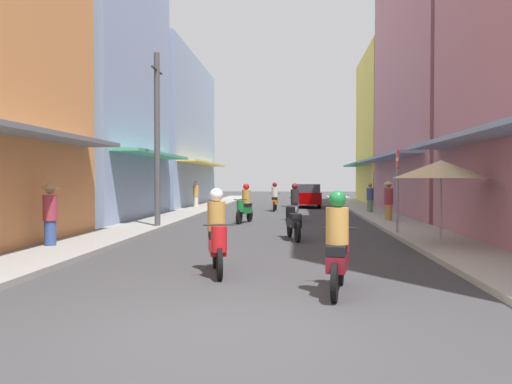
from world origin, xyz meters
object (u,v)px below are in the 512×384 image
motorbike_red (217,235)px  pedestrian_foreground (370,199)px  pedestrian_midway (389,199)px  parked_car (307,195)px  motorbike_green (245,205)px  utility_pole (157,139)px  motorbike_orange (275,198)px  motorbike_black (293,222)px  motorbike_maroon (338,247)px  vendor_umbrella (441,169)px  motorbike_silver (295,204)px  pedestrian_crossing (196,195)px  street_sign_no_entry (397,180)px  pedestrian_far (50,212)px

motorbike_red → pedestrian_foreground: bearing=72.6°
motorbike_red → pedestrian_midway: pedestrian_midway is taller
parked_car → pedestrian_midway: size_ratio=2.43×
motorbike_green → utility_pole: bearing=-135.3°
motorbike_orange → motorbike_black: 13.36m
motorbike_maroon → pedestrian_midway: (3.00, 12.61, 0.26)m
pedestrian_foreground → parked_car: bearing=115.4°
motorbike_maroon → vendor_umbrella: (2.97, 5.25, 1.29)m
motorbike_black → motorbike_silver: size_ratio=0.99×
motorbike_green → vendor_umbrella: vendor_umbrella is taller
pedestrian_crossing → vendor_umbrella: vendor_umbrella is taller
parked_car → motorbike_black: bearing=-92.5°
motorbike_green → vendor_umbrella: (5.66, -7.20, 1.29)m
pedestrian_foreground → street_sign_no_entry: street_sign_no_entry is taller
street_sign_no_entry → motorbike_green: bearing=139.0°
pedestrian_far → utility_pole: bearing=77.8°
vendor_umbrella → motorbike_maroon: bearing=-119.5°
motorbike_orange → motorbike_red: bearing=-90.9°
street_sign_no_entry → motorbike_black: bearing=-161.7°
motorbike_red → pedestrian_midway: size_ratio=1.04×
motorbike_orange → utility_pole: utility_pole is taller
vendor_umbrella → motorbike_red: bearing=-143.4°
motorbike_green → utility_pole: 4.63m
motorbike_black → utility_pole: size_ratio=0.29×
motorbike_black → parked_car: 17.22m
motorbike_green → motorbike_orange: 7.86m
pedestrian_crossing → pedestrian_far: bearing=-90.4°
parked_car → pedestrian_crossing: 6.95m
motorbike_orange → street_sign_no_entry: size_ratio=0.68×
motorbike_orange → vendor_umbrella: size_ratio=0.77×
parked_car → pedestrian_far: size_ratio=2.47×
motorbike_orange → pedestrian_midway: (4.80, -7.65, 0.26)m
utility_pole → pedestrian_far: bearing=-102.2°
motorbike_orange → pedestrian_far: pedestrian_far is taller
parked_car → pedestrian_midway: (2.96, -11.53, 0.22)m
motorbike_green → pedestrian_midway: pedestrian_midway is taller
utility_pole → motorbike_black: bearing=-29.9°
motorbike_orange → motorbike_red: (-0.30, -18.77, 0.00)m
pedestrian_crossing → motorbike_green: bearing=-67.9°
motorbike_maroon → motorbike_silver: size_ratio=0.99×
motorbike_black → motorbike_silver: motorbike_silver is taller
pedestrian_midway → motorbike_red: bearing=-114.6°
motorbike_maroon → parked_car: (0.04, 24.15, 0.04)m
motorbike_silver → pedestrian_crossing: bearing=126.0°
parked_car → vendor_umbrella: vendor_umbrella is taller
motorbike_red → parked_car: bearing=84.6°
motorbike_black → pedestrian_crossing: (-5.83, 15.00, 0.33)m
motorbike_silver → vendor_umbrella: size_ratio=0.77×
motorbike_orange → parked_car: 4.30m
motorbike_red → vendor_umbrella: vendor_umbrella is taller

